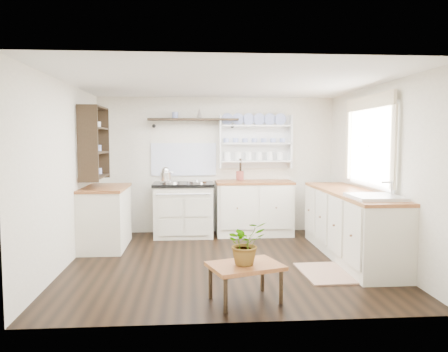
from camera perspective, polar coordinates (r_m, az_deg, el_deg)
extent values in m
cube|color=black|center=(5.79, 0.19, -11.12)|extent=(4.00, 3.80, 0.01)
cube|color=beige|center=(7.48, -0.93, 1.43)|extent=(4.00, 0.02, 2.30)
cube|color=beige|center=(6.08, 19.34, 0.39)|extent=(0.02, 3.80, 2.30)
cube|color=beige|center=(5.79, -19.96, 0.17)|extent=(0.02, 3.80, 2.30)
cube|color=white|center=(5.62, 0.19, 12.08)|extent=(4.00, 3.80, 0.01)
cube|color=white|center=(6.18, 18.54, 3.73)|extent=(0.04, 1.40, 1.00)
cube|color=white|center=(6.18, 18.37, 3.73)|extent=(0.02, 1.50, 1.10)
cube|color=#F9EEC7|center=(6.19, 18.34, 9.11)|extent=(0.04, 1.55, 0.18)
cube|color=beige|center=(7.22, -5.29, -4.57)|extent=(0.94, 0.61, 0.83)
cube|color=black|center=(7.16, -5.32, -1.09)|extent=(0.98, 0.65, 0.05)
cylinder|color=silver|center=(7.17, -7.06, -0.78)|extent=(0.32, 0.32, 0.03)
cylinder|color=silver|center=(7.16, -3.58, -0.76)|extent=(0.32, 0.32, 0.03)
cylinder|color=silver|center=(6.83, -5.36, -2.39)|extent=(0.85, 0.02, 0.02)
cube|color=beige|center=(7.32, 3.92, -4.25)|extent=(1.25, 0.60, 0.88)
cube|color=brown|center=(7.26, 3.94, -0.82)|extent=(1.27, 0.63, 0.04)
cube|color=beige|center=(6.15, 16.21, -6.16)|extent=(0.60, 2.40, 0.88)
cube|color=brown|center=(6.08, 16.31, -2.08)|extent=(0.62, 2.43, 0.04)
cube|color=white|center=(5.40, 19.08, -3.85)|extent=(0.55, 0.60, 0.28)
cylinder|color=silver|center=(5.46, 21.06, -1.71)|extent=(0.02, 0.02, 0.22)
cube|color=beige|center=(6.68, -15.20, -5.28)|extent=(0.60, 1.10, 0.88)
cube|color=brown|center=(6.61, -15.29, -1.52)|extent=(0.62, 1.13, 0.04)
cube|color=white|center=(7.51, 4.04, 4.49)|extent=(1.20, 0.03, 0.90)
cube|color=white|center=(7.42, 4.14, 4.48)|extent=(1.20, 0.22, 0.02)
cylinder|color=navy|center=(7.44, 4.14, 6.57)|extent=(0.20, 0.02, 0.20)
cube|color=black|center=(7.33, -4.03, 7.37)|extent=(1.50, 0.24, 0.04)
cone|color=black|center=(7.42, -9.08, 6.44)|extent=(0.06, 0.20, 0.06)
cone|color=black|center=(7.43, 1.02, 6.50)|extent=(0.06, 0.20, 0.06)
cube|color=black|center=(6.61, -16.61, 4.26)|extent=(0.28, 0.80, 1.05)
cylinder|color=brown|center=(7.30, 2.09, 0.05)|extent=(0.13, 0.13, 0.15)
cube|color=brown|center=(4.36, 2.80, -11.67)|extent=(0.80, 0.68, 0.04)
cylinder|color=black|center=(4.14, 0.20, -15.29)|extent=(0.04, 0.04, 0.33)
cylinder|color=black|center=(4.48, -1.78, -13.71)|extent=(0.04, 0.04, 0.33)
cylinder|color=black|center=(4.39, 7.47, -14.16)|extent=(0.04, 0.04, 0.33)
cylinder|color=black|center=(4.71, 5.04, -12.80)|extent=(0.04, 0.04, 0.33)
imported|color=#3F7233|center=(4.30, 2.82, -8.70)|extent=(0.49, 0.46, 0.43)
cube|color=#81604B|center=(5.44, 13.10, -12.23)|extent=(0.59, 0.87, 0.02)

